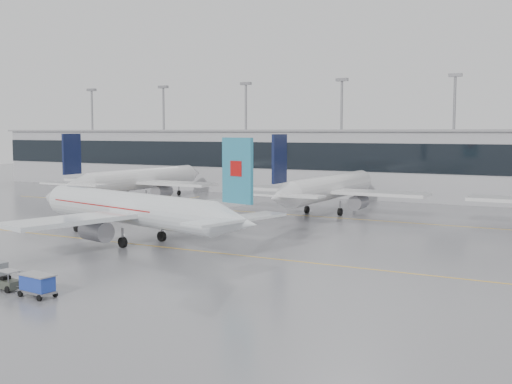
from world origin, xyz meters
The scene contains 13 objects.
ground centered at (0.00, 0.00, 0.00)m, with size 320.00×320.00×0.00m, color gray.
taxi_line_main centered at (0.00, 0.00, 0.01)m, with size 120.00×0.25×0.01m, color gold.
taxi_line_north centered at (0.00, 30.00, 0.01)m, with size 120.00×0.25×0.01m, color gold.
taxi_line_cross centered at (-30.00, 15.00, 0.01)m, with size 0.25×60.00×0.01m, color gold.
terminal centered at (0.00, 62.00, 6.00)m, with size 180.00×15.00×12.00m, color #A7A7AB.
terminal_glass centered at (0.00, 54.45, 7.50)m, with size 180.00×0.20×5.00m, color black.
terminal_roof centered at (0.00, 62.00, 12.20)m, with size 182.00×16.00×0.40m, color gray.
light_masts centered at (0.00, 68.00, 13.34)m, with size 156.40×1.00×22.60m.
air_canada_jet centered at (-8.64, 0.59, 3.65)m, with size 36.27×29.47×11.51m.
parked_jet_b centered at (-35.00, 33.69, 3.71)m, with size 29.64×36.96×11.72m.
parked_jet_c centered at (0.00, 33.69, 3.71)m, with size 29.64×36.96×11.72m.
baggage_tug centered at (-3.93, -20.41, 0.54)m, with size 3.23×1.53×1.54m.
baggage_cart centered at (-0.35, -20.78, 0.99)m, with size 2.89×1.80×1.70m.
Camera 1 is at (35.67, -53.49, 12.09)m, focal length 45.00 mm.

